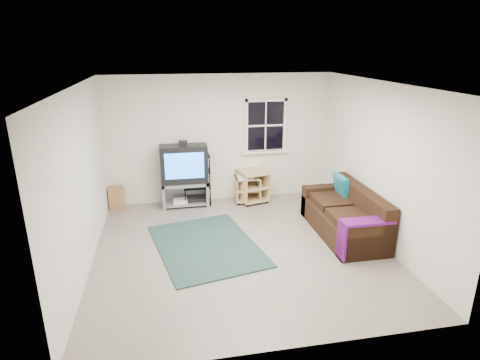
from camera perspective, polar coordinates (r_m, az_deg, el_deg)
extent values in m
plane|color=gray|center=(6.57, 0.15, -9.78)|extent=(4.60, 4.60, 0.00)
plane|color=white|center=(5.80, 0.17, 13.42)|extent=(4.60, 4.60, 0.00)
plane|color=silver|center=(8.25, -2.87, 5.85)|extent=(4.60, 0.00, 4.60)
plane|color=silver|center=(3.99, 6.46, -8.80)|extent=(4.60, 0.00, 4.60)
plane|color=silver|center=(6.08, -21.64, -0.20)|extent=(0.00, 4.60, 4.60)
plane|color=silver|center=(6.86, 19.40, 2.11)|extent=(0.00, 4.60, 4.60)
cube|color=black|center=(8.37, 3.64, 7.76)|extent=(0.80, 0.01, 1.02)
cube|color=white|center=(8.26, 3.75, 11.28)|extent=(0.88, 0.06, 0.06)
cube|color=white|center=(8.45, 3.62, 4.05)|extent=(0.98, 0.14, 0.05)
cube|color=white|center=(8.26, 0.89, 7.65)|extent=(0.06, 0.06, 1.10)
cube|color=white|center=(8.46, 6.39, 7.80)|extent=(0.06, 0.06, 1.10)
cube|color=white|center=(8.35, 3.66, 7.74)|extent=(0.78, 0.04, 0.04)
cube|color=gray|center=(8.16, -7.85, -0.45)|extent=(0.92, 0.46, 0.06)
cube|color=gray|center=(8.23, -10.79, -2.11)|extent=(0.06, 0.46, 0.51)
cube|color=gray|center=(8.27, -4.77, -1.75)|extent=(0.06, 0.46, 0.51)
cube|color=gray|center=(8.31, -7.72, -3.15)|extent=(0.81, 0.42, 0.04)
cube|color=gray|center=(8.44, -7.86, -1.43)|extent=(0.92, 0.04, 0.51)
cube|color=silver|center=(8.25, -8.49, -2.94)|extent=(0.28, 0.22, 0.07)
cube|color=black|center=(8.30, -6.33, -2.77)|extent=(0.18, 0.17, 0.06)
cube|color=black|center=(8.04, -7.97, 2.29)|extent=(0.92, 0.39, 0.76)
cube|color=#1E70FF|center=(7.84, -7.90, 1.99)|extent=(0.76, 0.01, 0.51)
cube|color=black|center=(7.93, -8.11, 5.24)|extent=(0.17, 0.12, 0.09)
cylinder|color=black|center=(8.02, -7.87, -0.34)|extent=(0.02, 0.02, 1.08)
cylinder|color=black|center=(8.05, -4.30, -0.13)|extent=(0.02, 0.02, 1.08)
cylinder|color=black|center=(8.35, -8.00, 0.44)|extent=(0.02, 0.02, 1.08)
cylinder|color=black|center=(8.39, -4.58, 0.64)|extent=(0.02, 0.02, 1.08)
cube|color=black|center=(8.37, -6.07, -3.04)|extent=(0.54, 0.39, 0.02)
cube|color=black|center=(8.35, -6.08, -2.69)|extent=(0.42, 0.31, 0.09)
cube|color=black|center=(8.25, -6.15, -0.92)|extent=(0.54, 0.39, 0.02)
cube|color=black|center=(8.23, -6.16, -0.57)|extent=(0.42, 0.31, 0.09)
cube|color=black|center=(8.15, -6.23, 1.25)|extent=(0.54, 0.39, 0.02)
cube|color=black|center=(8.13, -6.24, 1.62)|extent=(0.42, 0.31, 0.09)
cube|color=black|center=(8.05, -6.31, 3.48)|extent=(0.54, 0.39, 0.02)
cube|color=#DDB988|center=(8.25, 1.82, 1.12)|extent=(0.67, 0.67, 0.02)
cube|color=#DDB988|center=(8.44, 1.78, -2.60)|extent=(0.67, 0.67, 0.02)
cube|color=#DDB988|center=(8.23, 0.15, -1.02)|extent=(0.16, 0.54, 0.60)
cube|color=#DDB988|center=(8.46, 3.40, -0.51)|extent=(0.16, 0.54, 0.60)
cube|color=#DDB988|center=(8.57, 1.00, -0.23)|extent=(0.50, 0.15, 0.60)
cube|color=#DDB988|center=(8.35, 1.79, -0.92)|extent=(0.62, 0.64, 0.02)
cylinder|color=black|center=(8.18, 1.09, -3.61)|extent=(0.06, 0.06, 0.06)
cylinder|color=black|center=(8.73, 2.42, -2.14)|extent=(0.06, 0.06, 0.06)
cube|color=#DDB988|center=(8.29, 1.07, 0.46)|extent=(0.53, 0.53, 0.02)
cube|color=#DDB988|center=(8.45, 1.05, -2.61)|extent=(0.53, 0.53, 0.02)
cube|color=#DDB988|center=(8.34, -0.56, -1.15)|extent=(0.05, 0.50, 0.50)
cube|color=#DDB988|center=(8.40, 2.67, -1.02)|extent=(0.05, 0.50, 0.50)
cube|color=#DDB988|center=(8.59, 0.83, -0.55)|extent=(0.45, 0.05, 0.50)
cube|color=#DDB988|center=(8.37, 1.06, -1.21)|extent=(0.48, 0.50, 0.02)
cylinder|color=black|center=(8.26, -0.12, -3.41)|extent=(0.05, 0.05, 0.05)
cylinder|color=black|center=(8.67, 2.16, -2.30)|extent=(0.05, 0.05, 0.05)
cylinder|color=silver|center=(8.17, 0.81, 0.39)|extent=(0.35, 0.35, 0.03)
cube|color=black|center=(7.21, 14.40, -5.94)|extent=(0.86, 1.91, 0.40)
cube|color=black|center=(7.19, 16.95, -2.72)|extent=(0.23, 1.91, 0.41)
cube|color=black|center=(7.88, 11.93, -2.83)|extent=(0.86, 0.23, 0.59)
cube|color=black|center=(6.49, 17.55, -8.15)|extent=(0.86, 0.23, 0.59)
cube|color=black|center=(6.76, 15.33, -5.28)|extent=(0.57, 0.69, 0.12)
cube|color=black|center=(7.40, 12.80, -2.95)|extent=(0.57, 0.69, 0.12)
cube|color=teal|center=(7.54, 14.24, -0.81)|extent=(0.19, 0.46, 0.40)
cube|color=#0E119B|center=(6.35, 17.68, -5.62)|extent=(0.79, 0.29, 0.04)
cube|color=#0E119B|center=(6.31, 14.23, -8.44)|extent=(0.04, 0.29, 0.55)
cube|color=black|center=(6.68, -4.80, -9.24)|extent=(1.92, 2.36, 0.02)
cube|color=#986544|center=(8.41, -17.15, -2.42)|extent=(0.33, 0.23, 0.45)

